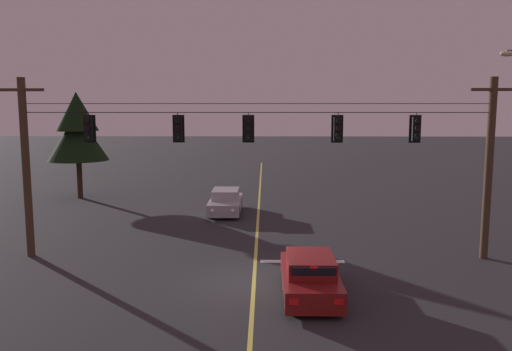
{
  "coord_description": "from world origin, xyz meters",
  "views": [
    {
      "loc": [
        0.38,
        -17.54,
        6.2
      ],
      "look_at": [
        0.0,
        4.08,
        3.28
      ],
      "focal_mm": 35.91,
      "sensor_mm": 36.0,
      "label": 1
    }
  ],
  "objects_px": {
    "traffic_light_centre": "(248,129)",
    "traffic_light_leftmost": "(89,129)",
    "car_waiting_near_lane": "(310,276)",
    "traffic_light_right_inner": "(338,129)",
    "car_oncoming_lead": "(226,202)",
    "traffic_light_left_inner": "(178,129)",
    "tree_verge_near": "(77,130)",
    "traffic_light_rightmost": "(416,129)"
  },
  "relations": [
    {
      "from": "traffic_light_centre",
      "to": "traffic_light_leftmost",
      "type": "bearing_deg",
      "value": 180.0
    },
    {
      "from": "traffic_light_leftmost",
      "to": "car_waiting_near_lane",
      "type": "bearing_deg",
      "value": -26.51
    },
    {
      "from": "car_waiting_near_lane",
      "to": "traffic_light_centre",
      "type": "bearing_deg",
      "value": 116.75
    },
    {
      "from": "traffic_light_right_inner",
      "to": "car_oncoming_lead",
      "type": "distance_m",
      "value": 11.31
    },
    {
      "from": "traffic_light_right_inner",
      "to": "traffic_light_leftmost",
      "type": "bearing_deg",
      "value": 180.0
    },
    {
      "from": "traffic_light_left_inner",
      "to": "traffic_light_right_inner",
      "type": "height_order",
      "value": "same"
    },
    {
      "from": "traffic_light_right_inner",
      "to": "traffic_light_left_inner",
      "type": "bearing_deg",
      "value": 180.0
    },
    {
      "from": "traffic_light_centre",
      "to": "car_oncoming_lead",
      "type": "bearing_deg",
      "value": 100.42
    },
    {
      "from": "traffic_light_right_inner",
      "to": "tree_verge_near",
      "type": "distance_m",
      "value": 20.67
    },
    {
      "from": "car_waiting_near_lane",
      "to": "traffic_light_left_inner",
      "type": "bearing_deg",
      "value": 139.31
    },
    {
      "from": "traffic_light_leftmost",
      "to": "traffic_light_centre",
      "type": "relative_size",
      "value": 1.0
    },
    {
      "from": "traffic_light_leftmost",
      "to": "traffic_light_centre",
      "type": "xyz_separation_m",
      "value": [
        6.46,
        0.0,
        0.0
      ]
    },
    {
      "from": "traffic_light_rightmost",
      "to": "tree_verge_near",
      "type": "bearing_deg",
      "value": 143.88
    },
    {
      "from": "traffic_light_right_inner",
      "to": "traffic_light_rightmost",
      "type": "height_order",
      "value": "same"
    },
    {
      "from": "traffic_light_leftmost",
      "to": "traffic_light_right_inner",
      "type": "bearing_deg",
      "value": 0.0
    },
    {
      "from": "traffic_light_leftmost",
      "to": "traffic_light_right_inner",
      "type": "relative_size",
      "value": 1.0
    },
    {
      "from": "traffic_light_centre",
      "to": "traffic_light_right_inner",
      "type": "xyz_separation_m",
      "value": [
        3.59,
        0.0,
        0.0
      ]
    },
    {
      "from": "car_waiting_near_lane",
      "to": "car_oncoming_lead",
      "type": "xyz_separation_m",
      "value": [
        -3.8,
        13.18,
        -0.0
      ]
    },
    {
      "from": "traffic_light_leftmost",
      "to": "tree_verge_near",
      "type": "height_order",
      "value": "tree_verge_near"
    },
    {
      "from": "traffic_light_left_inner",
      "to": "traffic_light_right_inner",
      "type": "xyz_separation_m",
      "value": [
        6.43,
        0.0,
        0.0
      ]
    },
    {
      "from": "traffic_light_centre",
      "to": "car_waiting_near_lane",
      "type": "height_order",
      "value": "traffic_light_centre"
    },
    {
      "from": "traffic_light_centre",
      "to": "car_oncoming_lead",
      "type": "distance_m",
      "value": 10.16
    },
    {
      "from": "traffic_light_rightmost",
      "to": "car_oncoming_lead",
      "type": "height_order",
      "value": "traffic_light_rightmost"
    },
    {
      "from": "traffic_light_left_inner",
      "to": "traffic_light_centre",
      "type": "bearing_deg",
      "value": 0.0
    },
    {
      "from": "traffic_light_rightmost",
      "to": "traffic_light_right_inner",
      "type": "bearing_deg",
      "value": 180.0
    },
    {
      "from": "tree_verge_near",
      "to": "traffic_light_left_inner",
      "type": "bearing_deg",
      "value": -56.24
    },
    {
      "from": "car_waiting_near_lane",
      "to": "tree_verge_near",
      "type": "height_order",
      "value": "tree_verge_near"
    },
    {
      "from": "traffic_light_leftmost",
      "to": "tree_verge_near",
      "type": "xyz_separation_m",
      "value": [
        -5.48,
        13.62,
        -0.66
      ]
    },
    {
      "from": "traffic_light_rightmost",
      "to": "car_waiting_near_lane",
      "type": "xyz_separation_m",
      "value": [
        -4.55,
        -4.3,
        -4.67
      ]
    },
    {
      "from": "traffic_light_left_inner",
      "to": "traffic_light_centre",
      "type": "distance_m",
      "value": 2.84
    },
    {
      "from": "car_oncoming_lead",
      "to": "tree_verge_near",
      "type": "bearing_deg",
      "value": 155.28
    },
    {
      "from": "traffic_light_rightmost",
      "to": "car_waiting_near_lane",
      "type": "height_order",
      "value": "traffic_light_rightmost"
    },
    {
      "from": "traffic_light_leftmost",
      "to": "car_waiting_near_lane",
      "type": "relative_size",
      "value": 0.28
    },
    {
      "from": "traffic_light_rightmost",
      "to": "tree_verge_near",
      "type": "xyz_separation_m",
      "value": [
        -18.66,
        13.62,
        -0.66
      ]
    },
    {
      "from": "traffic_light_centre",
      "to": "traffic_light_right_inner",
      "type": "height_order",
      "value": "same"
    },
    {
      "from": "traffic_light_rightmost",
      "to": "tree_verge_near",
      "type": "distance_m",
      "value": 23.11
    },
    {
      "from": "traffic_light_centre",
      "to": "tree_verge_near",
      "type": "distance_m",
      "value": 18.12
    },
    {
      "from": "traffic_light_centre",
      "to": "car_oncoming_lead",
      "type": "relative_size",
      "value": 0.28
    },
    {
      "from": "traffic_light_right_inner",
      "to": "traffic_light_rightmost",
      "type": "xyz_separation_m",
      "value": [
        3.13,
        0.0,
        0.0
      ]
    },
    {
      "from": "traffic_light_leftmost",
      "to": "car_oncoming_lead",
      "type": "relative_size",
      "value": 0.28
    },
    {
      "from": "traffic_light_left_inner",
      "to": "tree_verge_near",
      "type": "height_order",
      "value": "tree_verge_near"
    },
    {
      "from": "car_oncoming_lead",
      "to": "traffic_light_centre",
      "type": "bearing_deg",
      "value": -79.58
    }
  ]
}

